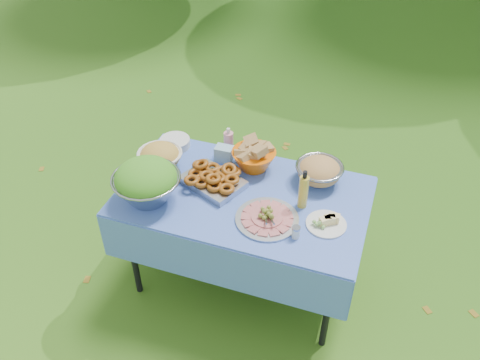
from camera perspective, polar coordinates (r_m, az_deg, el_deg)
name	(u,v)px	position (r m, az deg, el deg)	size (l,w,h in m)	color
ground	(243,278)	(3.55, 0.29, -10.97)	(80.00, 80.00, 0.00)	#0D3B0A
picnic_table	(243,240)	(3.27, 0.31, -6.71)	(1.46, 0.86, 0.76)	#84B6FF
salad_bowl	(146,182)	(2.94, -10.47, -0.19)	(0.39, 0.39, 0.26)	#999BA2
pasta_bowl_white	(160,156)	(3.21, -8.99, 2.66)	(0.28, 0.28, 0.16)	silver
plate_stack	(175,143)	(3.40, -7.31, 4.18)	(0.20, 0.20, 0.06)	silver
wipes_box	(224,154)	(3.24, -1.79, 2.97)	(0.11, 0.08, 0.10)	#8BB9D4
sanitizer_bottle	(229,140)	(3.29, -1.29, 4.49)	(0.06, 0.06, 0.18)	pink
bread_bowl	(254,155)	(3.16, 1.57, 2.79)	(0.28, 0.28, 0.19)	#E86006
pasta_bowl_steel	(319,171)	(3.10, 8.89, 1.04)	(0.29, 0.29, 0.15)	#999BA2
fried_tray	(213,179)	(3.06, -3.06, 0.10)	(0.36, 0.25, 0.08)	#A9AAAD
charcuterie_platter	(267,214)	(2.82, 3.07, -3.87)	(0.36, 0.36, 0.08)	silver
oil_bottle	(304,189)	(2.87, 7.15, -1.01)	(0.06, 0.06, 0.25)	gold
cheese_plate	(327,221)	(2.84, 9.70, -4.53)	(0.23, 0.23, 0.06)	silver
shaker	(296,232)	(2.74, 6.30, -5.84)	(0.05, 0.05, 0.07)	silver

